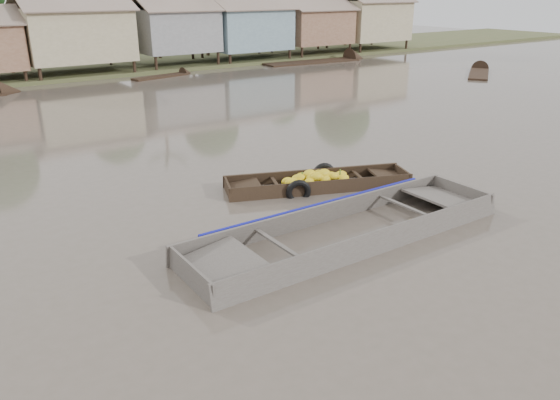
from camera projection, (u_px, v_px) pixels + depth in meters
ground at (345, 244)px, 12.52m from camera, size 120.00×120.00×0.00m
riverbank at (72, 25)px, 37.33m from camera, size 120.00×12.47×10.22m
banana_boat at (315, 183)px, 16.02m from camera, size 5.56×3.22×0.77m
viewer_boat at (347, 234)px, 12.86m from camera, size 8.28×2.28×0.66m
distant_boats at (191, 81)px, 34.71m from camera, size 47.92×14.59×0.35m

